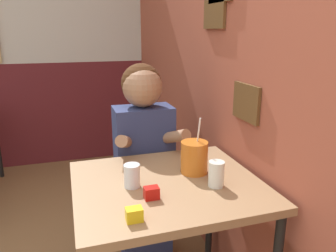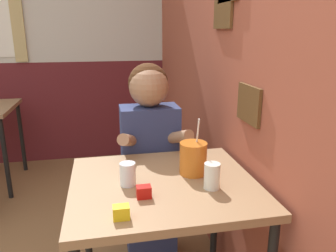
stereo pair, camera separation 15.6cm
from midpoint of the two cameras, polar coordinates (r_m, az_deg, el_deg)
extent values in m
cube|color=#9E4C38|center=(2.42, 1.74, 14.59)|extent=(0.06, 4.79, 2.70)
cube|color=brown|center=(1.95, 5.70, 19.65)|extent=(0.02, 0.26, 0.21)
cube|color=brown|center=(1.62, 10.79, 4.01)|extent=(0.02, 0.22, 0.18)
cube|color=maroon|center=(3.85, -25.42, 1.57)|extent=(5.66, 0.06, 1.10)
cube|color=#93704C|center=(1.50, -3.15, -10.34)|extent=(0.83, 0.74, 0.04)
cylinder|color=black|center=(1.95, -16.83, -17.38)|extent=(0.04, 0.04, 0.73)
cylinder|color=black|center=(2.07, 5.08, -14.52)|extent=(0.04, 0.04, 0.73)
cube|color=navy|center=(2.20, -6.08, -16.65)|extent=(0.31, 0.20, 0.45)
cube|color=navy|center=(1.98, -6.50, -4.40)|extent=(0.34, 0.20, 0.54)
sphere|color=#472814|center=(1.90, -7.06, 7.32)|extent=(0.23, 0.23, 0.23)
sphere|color=#9E7051|center=(1.88, -6.88, 6.68)|extent=(0.23, 0.23, 0.23)
cylinder|color=#9E7051|center=(1.79, -10.03, -2.75)|extent=(0.14, 0.27, 0.15)
cylinder|color=#9E7051|center=(1.84, -1.60, -1.96)|extent=(0.14, 0.27, 0.15)
cylinder|color=#C6661E|center=(1.56, 1.73, -5.52)|extent=(0.13, 0.13, 0.15)
cylinder|color=white|center=(1.52, 2.46, -1.01)|extent=(0.01, 0.04, 0.14)
cylinder|color=silver|center=(1.45, -9.42, -8.61)|extent=(0.07, 0.07, 0.10)
cylinder|color=silver|center=(1.44, 5.32, -8.37)|extent=(0.07, 0.07, 0.11)
cube|color=#B7140F|center=(1.35, -6.27, -11.59)|extent=(0.06, 0.04, 0.05)
cube|color=yellow|center=(1.22, -9.71, -15.06)|extent=(0.06, 0.04, 0.05)
camera|label=1|loc=(0.08, -92.86, -0.83)|focal=35.00mm
camera|label=2|loc=(0.08, 87.14, 0.83)|focal=35.00mm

